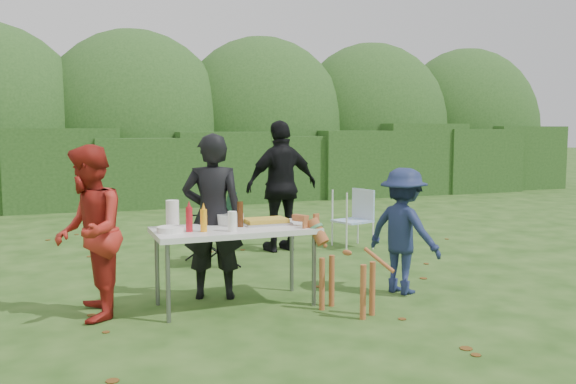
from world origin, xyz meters
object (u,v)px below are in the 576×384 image
object	(u,v)px
person_cook	(213,217)
beer_bottle	(240,214)
dog	(347,267)
lawn_chair	(352,218)
child	(403,231)
paper_towel_roll	(172,214)
person_red_jacket	(89,233)
ketchup_bottle	(189,219)
folding_table	(235,233)
person_black_puffy	(282,186)
camping_chair	(212,227)
mustard_bottle	(204,221)

from	to	relation	value
person_cook	beer_bottle	xyz separation A→B (m)	(0.18, -0.31, 0.05)
dog	lawn_chair	xyz separation A→B (m)	(1.45, 2.68, -0.01)
child	beer_bottle	world-z (taller)	child
beer_bottle	paper_towel_roll	xyz separation A→B (m)	(-0.60, 0.16, 0.01)
person_cook	person_red_jacket	distance (m)	1.19
dog	ketchup_bottle	world-z (taller)	ketchup_bottle
folding_table	beer_bottle	world-z (taller)	beer_bottle
lawn_chair	beer_bottle	bearing A→B (deg)	26.78
person_cook	lawn_chair	size ratio (longest dim) A/B	1.98
person_black_puffy	folding_table	bearing A→B (deg)	52.47
dog	camping_chair	size ratio (longest dim) A/B	0.95
person_cook	camping_chair	bearing A→B (deg)	-84.48
paper_towel_roll	lawn_chair	bearing A→B (deg)	33.85
dog	mustard_bottle	world-z (taller)	mustard_bottle
lawn_chair	mustard_bottle	distance (m)	3.47
child	dog	bearing A→B (deg)	92.02
folding_table	paper_towel_roll	world-z (taller)	paper_towel_roll
camping_chair	mustard_bottle	xyz separation A→B (m)	(-0.55, -1.88, 0.38)
mustard_bottle	beer_bottle	distance (m)	0.40
lawn_chair	beer_bottle	distance (m)	3.11
child	dog	size ratio (longest dim) A/B	1.44
person_cook	mustard_bottle	world-z (taller)	person_cook
folding_table	mustard_bottle	distance (m)	0.37
person_red_jacket	lawn_chair	xyz separation A→B (m)	(3.61, 2.01, -0.35)
person_red_jacket	dog	xyz separation A→B (m)	(2.16, -0.67, -0.34)
folding_table	person_cook	xyz separation A→B (m)	(-0.13, 0.33, 0.12)
mustard_bottle	ketchup_bottle	bearing A→B (deg)	161.01
person_cook	beer_bottle	world-z (taller)	person_cook
camping_chair	dog	bearing A→B (deg)	115.58
folding_table	dog	size ratio (longest dim) A/B	1.71
person_red_jacket	camping_chair	distance (m)	2.29
mustard_bottle	person_red_jacket	bearing A→B (deg)	168.55
child	lawn_chair	world-z (taller)	child
camping_chair	child	bearing A→B (deg)	137.46
camping_chair	beer_bottle	distance (m)	1.80
child	camping_chair	world-z (taller)	child
mustard_bottle	person_cook	bearing A→B (deg)	65.84
camping_chair	beer_bottle	xyz separation A→B (m)	(-0.17, -1.75, 0.40)
folding_table	person_red_jacket	world-z (taller)	person_red_jacket
dog	lawn_chair	bearing A→B (deg)	-57.95
dog	paper_towel_roll	bearing A→B (deg)	32.35
person_black_puffy	lawn_chair	world-z (taller)	person_black_puffy
lawn_chair	beer_bottle	size ratio (longest dim) A/B	3.40
person_cook	person_red_jacket	world-z (taller)	person_cook
mustard_bottle	paper_towel_roll	xyz separation A→B (m)	(-0.22, 0.28, 0.03)
lawn_chair	ketchup_bottle	size ratio (longest dim) A/B	3.71
person_black_puffy	beer_bottle	world-z (taller)	person_black_puffy
camping_chair	lawn_chair	xyz separation A→B (m)	(2.09, 0.33, -0.05)
person_black_puffy	beer_bottle	distance (m)	2.56
person_cook	dog	distance (m)	1.40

